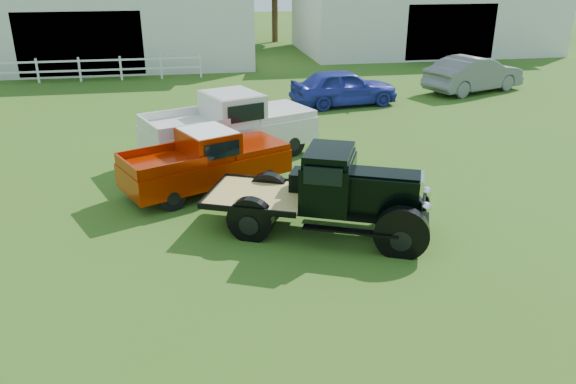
{
  "coord_description": "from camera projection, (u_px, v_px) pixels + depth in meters",
  "views": [
    {
      "loc": [
        -1.79,
        -9.73,
        5.64
      ],
      "look_at": [
        0.2,
        1.2,
        1.05
      ],
      "focal_mm": 35.0,
      "sensor_mm": 36.0,
      "label": 1
    }
  ],
  "objects": [
    {
      "name": "fence_rail",
      "position": [
        59.0,
        70.0,
        27.93
      ],
      "size": [
        14.2,
        0.16,
        1.2
      ],
      "primitive_type": null,
      "color": "white",
      "rests_on": "ground"
    },
    {
      "name": "misc_car_blue",
      "position": [
        344.0,
        87.0,
        23.4
      ],
      "size": [
        4.64,
        2.31,
        1.52
      ],
      "primitive_type": "imported",
      "rotation": [
        0.0,
        0.0,
        1.69
      ],
      "color": "#27309D",
      "rests_on": "ground"
    },
    {
      "name": "shed_left",
      "position": [
        91.0,
        13.0,
        32.71
      ],
      "size": [
        18.8,
        10.2,
        5.6
      ],
      "primitive_type": null,
      "color": "silver",
      "rests_on": "ground"
    },
    {
      "name": "misc_car_grey",
      "position": [
        474.0,
        74.0,
        25.81
      ],
      "size": [
        5.21,
        3.33,
        1.62
      ],
      "primitive_type": "imported",
      "rotation": [
        0.0,
        0.0,
        1.93
      ],
      "color": "slate",
      "rests_on": "ground"
    },
    {
      "name": "vintage_flatbed",
      "position": [
        324.0,
        191.0,
        12.28
      ],
      "size": [
        5.27,
        3.73,
        1.94
      ],
      "primitive_type": null,
      "rotation": [
        0.0,
        0.0,
        -0.41
      ],
      "color": "black",
      "rests_on": "ground"
    },
    {
      "name": "white_pickup",
      "position": [
        230.0,
        126.0,
        17.01
      ],
      "size": [
        5.76,
        3.88,
        1.97
      ],
      "primitive_type": null,
      "rotation": [
        0.0,
        0.0,
        0.37
      ],
      "color": "beige",
      "rests_on": "ground"
    },
    {
      "name": "shed_right",
      "position": [
        423.0,
        10.0,
        37.17
      ],
      "size": [
        16.8,
        9.2,
        5.2
      ],
      "primitive_type": null,
      "color": "silver",
      "rests_on": "ground"
    },
    {
      "name": "ground",
      "position": [
        289.0,
        263.0,
        11.3
      ],
      "size": [
        120.0,
        120.0,
        0.0
      ],
      "primitive_type": "plane",
      "color": "#31611B"
    },
    {
      "name": "red_pickup",
      "position": [
        206.0,
        160.0,
        14.64
      ],
      "size": [
        4.8,
        3.43,
        1.64
      ],
      "primitive_type": null,
      "rotation": [
        0.0,
        0.0,
        0.43
      ],
      "color": "#8C1800",
      "rests_on": "ground"
    }
  ]
}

